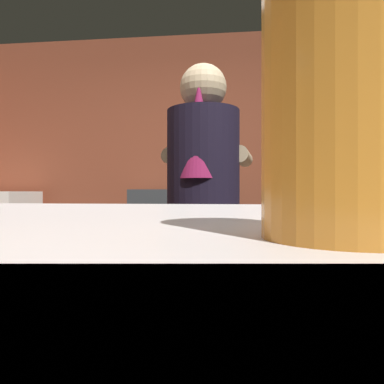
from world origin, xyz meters
TOP-DOWN VIEW (x-y plane):
  - wall_back at (0.00, 2.20)m, footprint 5.20×0.10m
  - prep_counter at (0.35, 0.73)m, footprint 2.10×0.60m
  - back_shelf at (-0.24, 1.92)m, footprint 0.92×0.36m
  - bartender at (0.11, 0.28)m, footprint 0.46×0.53m
  - knife_block at (0.89, 0.76)m, footprint 0.10×0.08m
  - mixing_bowl at (-0.38, 0.77)m, footprint 0.21×0.21m
  - chefs_knife at (0.39, 0.68)m, footprint 0.24×0.09m
  - pint_glass_near at (0.29, -1.20)m, footprint 0.07×0.07m
  - bottle_soy at (0.04, 1.98)m, footprint 0.05×0.05m
  - bottle_vinegar at (-0.17, 1.86)m, footprint 0.07×0.07m
  - bottle_hot_sauce at (0.11, 1.87)m, footprint 0.07×0.07m

SIDE VIEW (x-z plane):
  - prep_counter at x=0.35m, z-range 0.00..0.90m
  - back_shelf at x=-0.24m, z-range 0.00..1.13m
  - chefs_knife at x=0.39m, z-range 0.90..0.91m
  - mixing_bowl at x=-0.38m, z-range 0.90..0.96m
  - bartender at x=0.11m, z-range 0.14..1.85m
  - knife_block at x=0.89m, z-range 0.87..1.15m
  - pint_glass_near at x=0.29m, z-range 1.09..1.23m
  - bottle_vinegar at x=-0.17m, z-range 1.11..1.34m
  - bottle_hot_sauce at x=0.11m, z-range 1.10..1.36m
  - bottle_soy at x=0.04m, z-range 1.10..1.36m
  - wall_back at x=0.00m, z-range 0.00..2.70m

